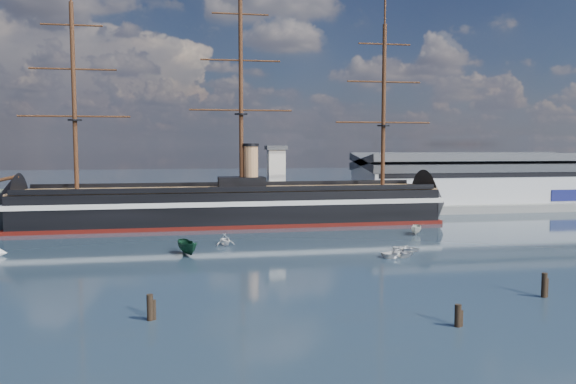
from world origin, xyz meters
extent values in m
plane|color=#24323C|center=(0.00, 40.00, 0.00)|extent=(600.00, 600.00, 0.00)
cube|color=slate|center=(10.00, 76.00, 0.00)|extent=(180.00, 18.00, 2.00)
cube|color=#B7BABC|center=(58.00, 80.00, 7.00)|extent=(62.00, 20.00, 10.00)
cube|color=#3F4247|center=(58.00, 80.00, 12.60)|extent=(63.00, 21.00, 2.00)
cube|color=silver|center=(3.00, 73.00, 9.00)|extent=(4.00, 4.00, 14.00)
cube|color=#3F4247|center=(3.00, 73.00, 16.50)|extent=(5.00, 5.00, 1.00)
cube|color=black|center=(-8.61, 60.00, 4.00)|extent=(88.11, 16.60, 7.00)
cube|color=silver|center=(-8.61, 60.00, 5.20)|extent=(90.11, 16.85, 1.00)
cube|color=#4B0F0A|center=(-8.61, 60.00, 0.35)|extent=(90.11, 16.81, 0.90)
cone|color=black|center=(-55.11, 60.00, 3.70)|extent=(14.11, 15.78, 15.68)
cone|color=black|center=(37.89, 60.00, 3.70)|extent=(11.11, 15.75, 15.68)
cube|color=brown|center=(-8.61, 60.00, 7.60)|extent=(88.10, 15.32, 0.40)
cube|color=black|center=(-6.61, 60.00, 9.00)|extent=(10.04, 6.07, 2.50)
cylinder|color=tan|center=(-4.61, 60.00, 12.50)|extent=(3.20, 3.20, 9.00)
cylinder|color=#381E0F|center=(-40.61, 60.00, 26.80)|extent=(0.90, 0.90, 38.00)
cylinder|color=#381E0F|center=(-6.61, 60.00, 28.80)|extent=(0.90, 0.90, 42.00)
cylinder|color=#381E0F|center=(25.39, 60.00, 25.80)|extent=(0.90, 0.90, 36.00)
imported|color=#123925|center=(-18.19, 27.13, 0.00)|extent=(7.72, 4.64, 2.91)
imported|color=silver|center=(13.79, 19.72, 0.00)|extent=(1.79, 3.54, 1.58)
imported|color=beige|center=(25.09, 39.78, 0.00)|extent=(5.85, 4.42, 2.22)
imported|color=white|center=(-11.92, 34.63, 0.00)|extent=(6.45, 4.06, 2.19)
imported|color=silver|center=(16.78, 24.17, 0.00)|extent=(2.41, 2.82, 1.25)
cylinder|color=black|center=(-21.84, -5.46, 0.00)|extent=(0.64, 0.64, 3.30)
cylinder|color=black|center=(7.12, -12.59, 0.00)|extent=(0.64, 0.64, 2.85)
cylinder|color=black|center=(21.61, -4.72, 0.00)|extent=(0.64, 0.64, 3.50)
camera|label=1|loc=(-17.91, -61.02, 17.31)|focal=35.00mm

